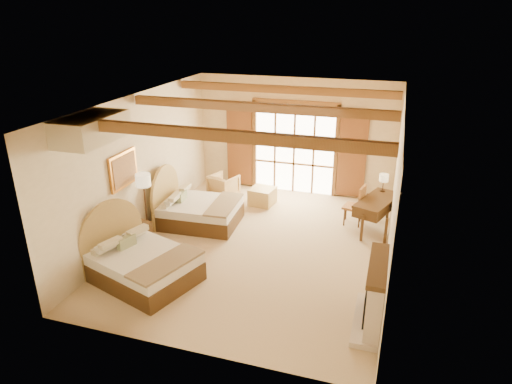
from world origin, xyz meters
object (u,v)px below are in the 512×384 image
at_px(nightstand, 137,235).
at_px(desk, 376,213).
at_px(armchair, 224,186).
at_px(bed_far, 194,209).
at_px(bed_near, 137,261).

distance_m(nightstand, desk, 5.48).
bearing_deg(desk, armchair, -171.62).
height_order(bed_far, armchair, bed_far).
xyz_separation_m(nightstand, armchair, (0.74, 3.29, 0.03)).
height_order(bed_far, desk, bed_far).
bearing_deg(bed_far, nightstand, -116.97).
bearing_deg(bed_far, bed_near, -93.17).
distance_m(bed_near, armchair, 4.40).
relative_size(bed_far, nightstand, 3.33).
relative_size(nightstand, desk, 0.37).
relative_size(bed_far, desk, 1.23).
bearing_deg(nightstand, bed_near, -42.08).
bearing_deg(armchair, bed_far, 106.64).
distance_m(nightstand, armchair, 3.37).
bearing_deg(desk, bed_far, -147.75).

